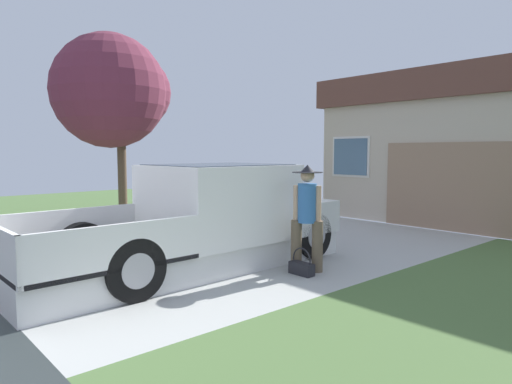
{
  "coord_description": "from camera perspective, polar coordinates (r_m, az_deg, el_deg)",
  "views": [
    {
      "loc": [
        6.29,
        -1.2,
        1.85
      ],
      "look_at": [
        0.84,
        3.65,
        1.2
      ],
      "focal_mm": 31.83,
      "sensor_mm": 36.0,
      "label": 1
    }
  ],
  "objects": [
    {
      "name": "pickup_truck",
      "position": [
        7.42,
        -5.76,
        -3.55
      ],
      "size": [
        2.07,
        5.39,
        1.64
      ],
      "rotation": [
        0.0,
        0.0,
        0.02
      ],
      "color": "silver",
      "rests_on": "ground"
    },
    {
      "name": "person_with_hat",
      "position": [
        7.02,
        6.44,
        -2.87
      ],
      "size": [
        0.47,
        0.47,
        1.65
      ],
      "rotation": [
        0.0,
        0.0,
        -2.59
      ],
      "color": "brown",
      "rests_on": "ground"
    },
    {
      "name": "wheeled_trash_bin",
      "position": [
        13.59,
        3.22,
        -0.38
      ],
      "size": [
        0.6,
        0.72,
        1.01
      ],
      "color": "#424247",
      "rests_on": "ground"
    },
    {
      "name": "handbag",
      "position": [
        6.95,
        5.75,
        -9.37
      ],
      "size": [
        0.4,
        0.17,
        0.41
      ],
      "color": "#232328",
      "rests_on": "ground"
    },
    {
      "name": "neighbor_tree",
      "position": [
        12.51,
        -17.27,
        11.96
      ],
      "size": [
        2.91,
        3.1,
        4.84
      ],
      "color": "brown",
      "rests_on": "ground"
    }
  ]
}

